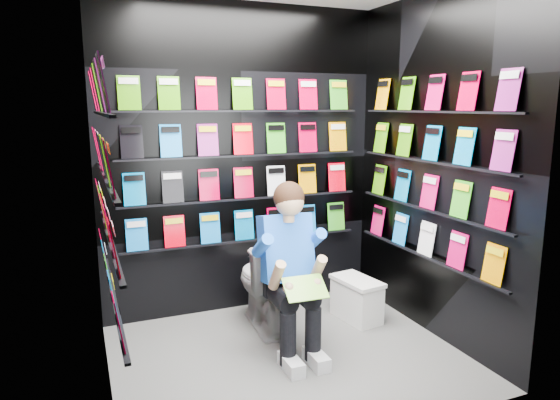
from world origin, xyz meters
name	(u,v)px	position (x,y,z in m)	size (l,w,h in m)	color
floor	(288,356)	(0.00, 0.00, 0.00)	(2.40, 2.40, 0.00)	#5F5F5D
wall_back	(242,161)	(0.00, 1.00, 1.30)	(2.40, 0.04, 2.60)	black
wall_front	(369,203)	(0.00, -1.00, 1.30)	(2.40, 0.04, 2.60)	black
wall_left	(98,187)	(-1.20, 0.00, 1.30)	(0.04, 2.00, 2.60)	black
wall_right	(434,168)	(1.20, 0.00, 1.30)	(0.04, 2.00, 2.60)	black
comics_back	(243,161)	(0.00, 0.97, 1.31)	(2.10, 0.06, 1.37)	#D30857
comics_left	(103,186)	(-1.17, 0.00, 1.31)	(0.06, 1.70, 1.37)	#D30857
comics_right	(431,168)	(1.17, 0.00, 1.31)	(0.06, 1.70, 1.37)	#D30857
toilet	(266,283)	(0.04, 0.53, 0.37)	(0.42, 0.75, 0.73)	white
longbox	(357,301)	(0.78, 0.37, 0.16)	(0.23, 0.43, 0.32)	silver
longbox_lid	(357,281)	(0.78, 0.37, 0.34)	(0.26, 0.45, 0.03)	silver
reader	(285,249)	(0.04, 0.15, 0.75)	(0.49, 0.72, 1.33)	blue
held_comic	(305,288)	(0.04, -0.20, 0.58)	(0.29, 0.01, 0.20)	green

